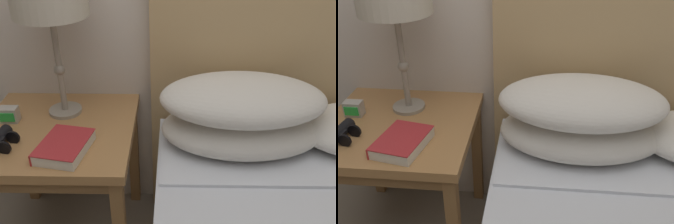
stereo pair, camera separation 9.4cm
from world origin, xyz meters
The scene contains 3 objects.
nightstand centered at (-0.52, 0.63, 0.50)m, with size 0.58×0.58×0.58m.
book_on_nightstand centered at (-0.46, 0.47, 0.60)m, with size 0.19×0.23×0.04m.
alarm_clock centered at (-0.72, 0.67, 0.61)m, with size 0.07×0.05×0.06m.
Camera 1 is at (-0.08, -0.63, 1.37)m, focal length 42.00 mm.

